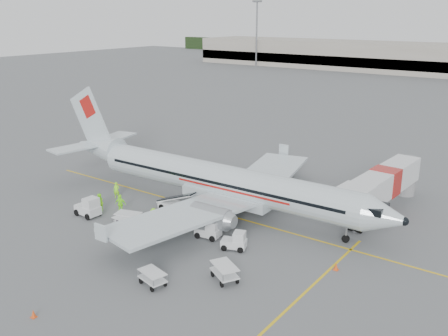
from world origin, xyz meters
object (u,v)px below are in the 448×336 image
at_px(aircraft, 222,159).
at_px(jet_bridge, 384,191).
at_px(belt_loader, 178,198).
at_px(tug_mid, 208,229).
at_px(tug_fore, 234,240).
at_px(tug_aft, 88,206).

distance_m(aircraft, jet_bridge, 15.57).
height_order(aircraft, belt_loader, aircraft).
xyz_separation_m(belt_loader, tug_mid, (5.85, -2.88, -0.57)).
bearing_deg(tug_fore, tug_aft, 168.39).
xyz_separation_m(tug_fore, tug_aft, (-14.98, -2.34, 0.17)).
bearing_deg(tug_aft, jet_bridge, 40.10).
bearing_deg(tug_fore, jet_bridge, 44.25).
bearing_deg(belt_loader, aircraft, 39.69).
distance_m(aircraft, tug_fore, 9.40).
height_order(aircraft, tug_aft, aircraft).
bearing_deg(aircraft, tug_aft, -138.93).
relative_size(jet_bridge, tug_aft, 6.73).
xyz_separation_m(jet_bridge, tug_aft, (-21.95, -17.09, -1.20)).
xyz_separation_m(aircraft, belt_loader, (-3.18, -2.77, -3.71)).
distance_m(belt_loader, tug_mid, 6.55).
distance_m(belt_loader, tug_aft, 8.40).
xyz_separation_m(tug_fore, tug_mid, (-2.99, 0.49, 0.04)).
relative_size(jet_bridge, tug_fore, 8.25).
xyz_separation_m(belt_loader, tug_fore, (8.84, -3.37, -0.61)).
height_order(belt_loader, tug_mid, belt_loader).
distance_m(jet_bridge, belt_loader, 19.49).
bearing_deg(belt_loader, tug_aft, -138.43).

